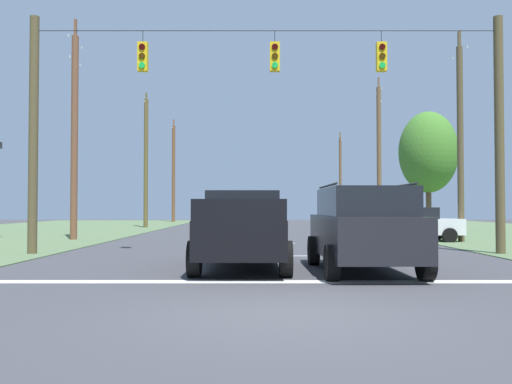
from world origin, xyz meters
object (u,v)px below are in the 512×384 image
at_px(pickup_truck, 244,229).
at_px(utility_pole_distant_right, 148,162).
at_px(utility_pole_mid_right, 462,140).
at_px(overhead_signal_span, 268,123).
at_px(utility_pole_far_right, 381,154).
at_px(utility_pole_near_left, 342,178).
at_px(distant_car_crossing_white, 412,224).
at_px(utility_pole_distant_left, 175,173).
at_px(suv_black, 365,227).
at_px(tree_roadside_far_right, 430,152).
at_px(utility_pole_far_left, 76,132).

distance_m(pickup_truck, utility_pole_distant_right, 28.36).
height_order(pickup_truck, utility_pole_mid_right, utility_pole_mid_right).
distance_m(overhead_signal_span, utility_pole_far_right, 23.93).
xyz_separation_m(utility_pole_near_left, utility_pole_distant_right, (-16.93, -16.13, 0.38)).
relative_size(pickup_truck, utility_pole_far_right, 0.49).
bearing_deg(distant_car_crossing_white, utility_pole_far_right, 82.26).
bearing_deg(utility_pole_far_right, distant_car_crossing_white, -97.74).
bearing_deg(utility_pole_distant_left, pickup_truck, -79.19).
relative_size(suv_black, utility_pole_near_left, 0.52).
relative_size(utility_pole_distant_right, tree_roadside_far_right, 1.40).
distance_m(pickup_truck, utility_pole_near_left, 44.19).
relative_size(overhead_signal_span, utility_pole_distant_right, 1.54).
bearing_deg(suv_black, distant_car_crossing_white, 69.37).
relative_size(utility_pole_far_left, tree_roadside_far_right, 1.44).
height_order(utility_pole_distant_right, utility_pole_distant_left, utility_pole_distant_left).
bearing_deg(pickup_truck, utility_pole_far_left, 124.90).
bearing_deg(utility_pole_distant_left, tree_roadside_far_right, -52.27).
distance_m(distant_car_crossing_white, utility_pole_distant_right, 22.66).
relative_size(utility_pole_distant_left, tree_roadside_far_right, 1.47).
bearing_deg(distant_car_crossing_white, utility_pole_distant_left, 115.52).
relative_size(utility_pole_near_left, utility_pole_distant_right, 0.92).
distance_m(overhead_signal_span, distant_car_crossing_white, 9.93).
height_order(suv_black, utility_pole_near_left, utility_pole_near_left).
bearing_deg(pickup_truck, tree_roadside_far_right, 60.42).
bearing_deg(utility_pole_near_left, distant_car_crossing_white, -93.31).
xyz_separation_m(overhead_signal_span, pickup_truck, (-0.68, -3.91, -3.30)).
bearing_deg(utility_pole_mid_right, utility_pole_far_left, 175.04).
distance_m(pickup_truck, tree_roadside_far_right, 21.65).
distance_m(distant_car_crossing_white, utility_pole_far_right, 16.45).
bearing_deg(utility_pole_far_right, pickup_truck, -109.60).
height_order(pickup_truck, distant_car_crossing_white, pickup_truck).
bearing_deg(utility_pole_mid_right, distant_car_crossing_white, 169.74).
height_order(suv_black, utility_pole_distant_right, utility_pole_distant_right).
relative_size(pickup_truck, utility_pole_distant_left, 0.51).
bearing_deg(utility_pole_far_left, pickup_truck, -55.10).
bearing_deg(tree_roadside_far_right, distant_car_crossing_white, -112.56).
bearing_deg(pickup_truck, utility_pole_distant_right, 106.23).
bearing_deg(overhead_signal_span, utility_pole_distant_right, 110.29).
distance_m(utility_pole_far_right, utility_pole_far_left, 22.71).
height_order(utility_pole_mid_right, utility_pole_far_left, utility_pole_far_left).
distance_m(utility_pole_far_right, utility_pole_distant_left, 24.01).
distance_m(suv_black, utility_pole_distant_right, 30.17).
xyz_separation_m(utility_pole_near_left, utility_pole_far_left, (-17.22, -31.43, 0.49)).
height_order(distant_car_crossing_white, utility_pole_distant_left, utility_pole_distant_left).
height_order(suv_black, utility_pole_far_right, utility_pole_far_right).
bearing_deg(utility_pole_mid_right, overhead_signal_span, -144.13).
relative_size(pickup_truck, suv_black, 1.12).
xyz_separation_m(overhead_signal_span, distant_car_crossing_white, (6.52, 6.63, -3.48)).
distance_m(utility_pole_mid_right, tree_roadside_far_right, 8.48).
distance_m(utility_pole_mid_right, utility_pole_far_right, 16.07).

